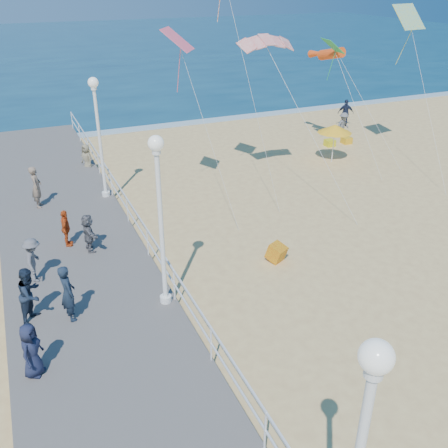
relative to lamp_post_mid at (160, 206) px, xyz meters
name	(u,v)px	position (x,y,z in m)	size (l,w,h in m)	color
ground	(311,275)	(5.35, 0.00, -3.66)	(160.00, 160.00, 0.00)	#E6C378
ocean	(63,48)	(5.35, 65.00, -3.65)	(160.00, 90.00, 0.05)	#0D3651
surf_line	(150,127)	(5.35, 20.50, -3.63)	(160.00, 1.20, 0.04)	silver
boardwalk	(97,324)	(-2.15, 0.00, -3.46)	(5.00, 44.00, 0.40)	slate
railing	(174,276)	(0.30, 0.00, -2.41)	(0.05, 42.00, 0.55)	white
lamp_post_mid	(160,206)	(0.00, 0.00, 0.00)	(0.44, 0.44, 5.32)	white
lamp_post_far	(98,126)	(0.00, 9.00, 0.00)	(0.44, 0.44, 5.32)	white
spectator_0	(68,293)	(-2.81, 0.32, -2.37)	(0.65, 0.43, 1.78)	#162232
spectator_2	(34,260)	(-3.55, 2.89, -2.49)	(0.99, 0.57, 1.54)	#59585E
spectator_3	(66,228)	(-2.26, 4.90, -2.54)	(0.84, 0.35, 1.43)	#BF4517
spectator_4	(31,350)	(-3.99, -1.67, -2.51)	(0.74, 0.48, 1.51)	#191E38
spectator_5	(89,233)	(-1.56, 4.19, -2.54)	(1.34, 0.43, 1.44)	#5A5A5F
spectator_6	(36,187)	(-2.90, 9.01, -2.34)	(0.67, 0.44, 1.84)	#7C6856
spectator_7	(30,294)	(-3.80, 0.72, -2.40)	(0.83, 0.65, 1.72)	#172234
beach_walker_a	(343,125)	(16.17, 13.33, -2.85)	(1.05, 0.60, 1.62)	slate
beach_walker_b	(346,113)	(17.90, 15.48, -2.74)	(1.08, 0.45, 1.84)	#1A2239
beach_walker_c	(87,159)	(-0.07, 13.40, -2.87)	(0.77, 0.50, 1.57)	#7D7256
box_kite	(276,254)	(4.66, 1.34, -3.36)	(0.55, 0.55, 0.60)	#C34A0B
beach_umbrella	(335,129)	(12.85, 9.67, -1.75)	(1.90, 1.90, 2.14)	white
beach_chair_left	(330,143)	(14.38, 12.13, -3.46)	(0.55, 0.55, 0.40)	yellow
beach_chair_right	(346,140)	(15.65, 12.15, -3.46)	(0.55, 0.55, 0.40)	gold
kite_parafoil	(267,40)	(7.34, 7.65, 3.32)	(2.55, 0.90, 0.30)	red
kite_windsock	(331,54)	(13.76, 11.92, 1.85)	(0.56, 0.56, 2.79)	#E64613
kite_diamond_pink	(177,39)	(3.24, 7.50, 3.53)	(1.36, 1.36, 0.02)	#FA5C77
kite_diamond_multi	(409,17)	(16.21, 8.96, 3.89)	(1.57, 1.57, 0.02)	#1B9EEC
kite_diamond_green	(333,46)	(13.07, 10.89, 2.41)	(1.18, 1.18, 0.02)	green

